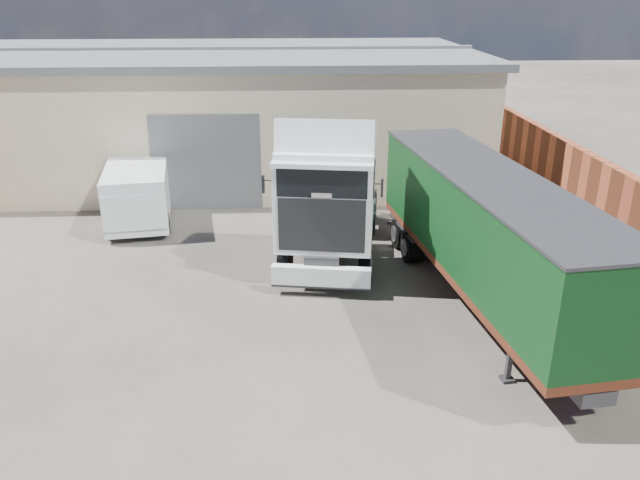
{
  "coord_description": "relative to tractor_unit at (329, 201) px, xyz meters",
  "views": [
    {
      "loc": [
        0.96,
        -12.69,
        7.85
      ],
      "look_at": [
        1.81,
        3.0,
        1.46
      ],
      "focal_mm": 35.0,
      "sensor_mm": 36.0,
      "label": 1
    }
  ],
  "objects": [
    {
      "name": "tractor_unit",
      "position": [
        0.0,
        0.0,
        0.0
      ],
      "size": [
        3.73,
        7.34,
        4.71
      ],
      "rotation": [
        0.0,
        0.0,
        -0.16
      ],
      "color": "black",
      "rests_on": "ground"
    },
    {
      "name": "panel_van",
      "position": [
        -6.53,
        4.07,
        -0.91
      ],
      "size": [
        2.8,
        5.3,
        2.06
      ],
      "rotation": [
        0.0,
        0.0,
        0.15
      ],
      "color": "black",
      "rests_on": "ground"
    },
    {
      "name": "box_trailer",
      "position": [
        3.8,
        -2.86,
        0.2
      ],
      "size": [
        3.53,
        10.93,
        3.57
      ],
      "rotation": [
        0.0,
        0.0,
        0.12
      ],
      "color": "#2D2D30",
      "rests_on": "ground"
    },
    {
      "name": "ground",
      "position": [
        -2.18,
        -4.76,
        -1.98
      ],
      "size": [
        120.0,
        120.0,
        0.0
      ],
      "primitive_type": "plane",
      "color": "#272520",
      "rests_on": "ground"
    },
    {
      "name": "brick_boundary_wall",
      "position": [
        9.32,
        1.24,
        -0.73
      ],
      "size": [
        0.35,
        26.0,
        2.5
      ],
      "primitive_type": "cube",
      "color": "brown",
      "rests_on": "ground"
    },
    {
      "name": "warehouse",
      "position": [
        -8.17,
        11.23,
        0.68
      ],
      "size": [
        30.6,
        12.6,
        5.42
      ],
      "color": "beige",
      "rests_on": "ground"
    }
  ]
}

